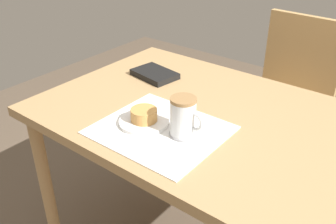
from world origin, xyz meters
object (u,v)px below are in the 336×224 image
wooden_chair (286,101)px  small_book (155,74)px  pastry (144,115)px  pastry_plate (144,122)px  coffee_mug (184,116)px  dining_table (196,130)px

wooden_chair → small_book: wooden_chair is taller
wooden_chair → pastry: 0.96m
wooden_chair → small_book: 0.74m
pastry_plate → pastry: (0.00, 0.00, 0.03)m
pastry → coffee_mug: (0.14, 0.02, 0.03)m
pastry_plate → coffee_mug: coffee_mug is taller
small_book → dining_table: bearing=-13.8°
coffee_mug → small_book: bearing=140.9°
dining_table → pastry_plate: bearing=-113.8°
dining_table → pastry: pastry is taller
pastry_plate → coffee_mug: bearing=8.6°
dining_table → coffee_mug: 0.24m
pastry → small_book: size_ratio=0.48×
small_book → wooden_chair: bearing=67.6°
wooden_chair → coffee_mug: (-0.00, -0.89, 0.31)m
dining_table → small_book: bearing=157.1°
coffee_mug → small_book: coffee_mug is taller
wooden_chair → coffee_mug: size_ratio=7.34×
pastry_plate → small_book: 0.38m
wooden_chair → pastry: bearing=83.7°
pastry_plate → pastry: bearing=0.0°
wooden_chair → coffee_mug: bearing=92.7°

